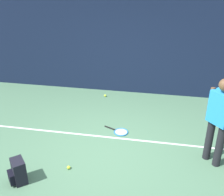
{
  "coord_description": "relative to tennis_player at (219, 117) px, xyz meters",
  "views": [
    {
      "loc": [
        0.89,
        -4.44,
        3.37
      ],
      "look_at": [
        0.0,
        0.4,
        1.0
      ],
      "focal_mm": 43.82,
      "sensor_mm": 36.0,
      "label": 1
    }
  ],
  "objects": [
    {
      "name": "ground_plane",
      "position": [
        -2.0,
        -0.03,
        -0.97
      ],
      "size": [
        12.0,
        12.0,
        0.0
      ],
      "primitive_type": "plane",
      "color": "#4C7556"
    },
    {
      "name": "court_line",
      "position": [
        -2.0,
        0.44,
        -0.96
      ],
      "size": [
        9.0,
        0.05,
        0.0
      ],
      "primitive_type": "cube",
      "color": "white",
      "rests_on": "ground"
    },
    {
      "name": "tennis_racket",
      "position": [
        -1.88,
        0.7,
        -0.95
      ],
      "size": [
        0.63,
        0.43,
        0.03
      ],
      "rotation": [
        0.0,
        0.0,
        5.87
      ],
      "color": "black",
      "rests_on": "ground"
    },
    {
      "name": "back_fence",
      "position": [
        -2.0,
        2.97,
        0.47
      ],
      "size": [
        10.0,
        0.1,
        2.87
      ],
      "primitive_type": "cube",
      "color": "#141E38",
      "rests_on": "ground"
    },
    {
      "name": "backpack",
      "position": [
        -3.35,
        -1.17,
        -0.76
      ],
      "size": [
        0.38,
        0.38,
        0.44
      ],
      "rotation": [
        0.0,
        0.0,
        5.43
      ],
      "color": "black",
      "rests_on": "ground"
    },
    {
      "name": "tennis_ball_by_fence",
      "position": [
        -2.58,
        2.47,
        -0.93
      ],
      "size": [
        0.07,
        0.07,
        0.07
      ],
      "primitive_type": "sphere",
      "color": "#CCE033",
      "rests_on": "ground"
    },
    {
      "name": "tennis_player",
      "position": [
        0.0,
        0.0,
        0.0
      ],
      "size": [
        0.43,
        0.45,
        1.7
      ],
      "rotation": [
        0.0,
        0.0,
        2.28
      ],
      "color": "black",
      "rests_on": "ground"
    },
    {
      "name": "tennis_ball_near_player",
      "position": [
        -2.61,
        -0.71,
        -0.93
      ],
      "size": [
        0.07,
        0.07,
        0.07
      ],
      "primitive_type": "sphere",
      "color": "#CCE033",
      "rests_on": "ground"
    }
  ]
}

